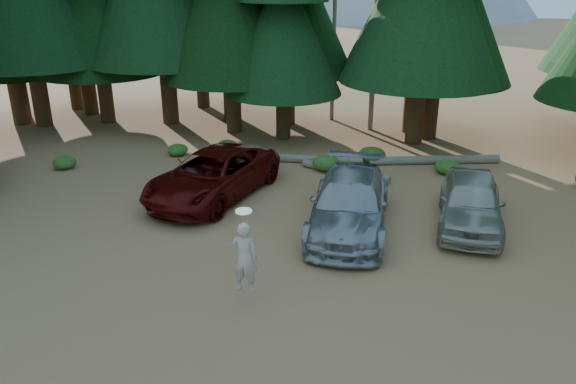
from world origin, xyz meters
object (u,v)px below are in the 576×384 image
at_px(red_pickup, 213,175).
at_px(frisbee_player, 244,257).
at_px(silver_minivan_center, 349,204).
at_px(log_left, 307,159).
at_px(log_mid, 345,171).
at_px(log_right, 434,160).
at_px(silver_minivan_right, 471,201).

distance_m(red_pickup, frisbee_player, 6.55).
height_order(red_pickup, frisbee_player, frisbee_player).
relative_size(silver_minivan_center, log_left, 1.25).
relative_size(red_pickup, log_mid, 1.57).
xyz_separation_m(red_pickup, log_right, (7.38, 4.83, -0.60)).
relative_size(red_pickup, frisbee_player, 2.80).
bearing_deg(log_mid, red_pickup, -123.21).
xyz_separation_m(red_pickup, frisbee_player, (2.71, -5.95, 0.42)).
bearing_deg(log_right, log_mid, -163.70).
relative_size(frisbee_player, log_left, 0.46).
bearing_deg(log_left, log_mid, -36.87).
relative_size(silver_minivan_center, log_right, 1.05).
xyz_separation_m(log_left, log_right, (4.86, 0.83, 0.01)).
relative_size(log_left, log_mid, 1.22).
relative_size(red_pickup, log_left, 1.28).
relative_size(silver_minivan_right, frisbee_player, 2.26).
bearing_deg(log_left, frisbee_player, -91.27).
relative_size(silver_minivan_right, log_right, 0.87).
distance_m(silver_minivan_center, log_mid, 4.53).
bearing_deg(log_mid, log_right, 52.02).
relative_size(frisbee_player, log_mid, 0.56).
distance_m(log_mid, log_right, 3.80).
bearing_deg(frisbee_player, silver_minivan_center, -110.78).
bearing_deg(red_pickup, frisbee_player, -50.60).
bearing_deg(silver_minivan_right, frisbee_player, -130.97).
bearing_deg(frisbee_player, log_right, -110.41).
bearing_deg(red_pickup, log_mid, 50.14).
distance_m(silver_minivan_center, log_right, 6.97).
height_order(silver_minivan_right, log_mid, silver_minivan_right).
bearing_deg(red_pickup, silver_minivan_right, 10.18).
distance_m(red_pickup, log_mid, 5.06).
height_order(red_pickup, log_mid, red_pickup).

